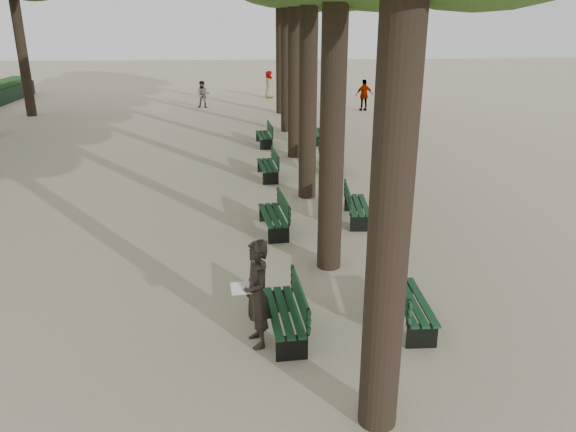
{
  "coord_description": "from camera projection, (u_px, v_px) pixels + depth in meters",
  "views": [
    {
      "loc": [
        -0.12,
        -8.2,
        5.29
      ],
      "look_at": [
        0.6,
        3.0,
        1.2
      ],
      "focal_mm": 35.0,
      "sensor_mm": 36.0,
      "label": 1
    }
  ],
  "objects": [
    {
      "name": "bench_right_2",
      "position": [
        331.0,
        163.0,
        19.84
      ],
      "size": [
        0.71,
        1.84,
        0.92
      ],
      "color": "black",
      "rests_on": "ground"
    },
    {
      "name": "bench_left_2",
      "position": [
        268.0,
        170.0,
        18.89
      ],
      "size": [
        0.74,
        1.85,
        0.92
      ],
      "color": "black",
      "rests_on": "ground"
    },
    {
      "name": "man_with_map",
      "position": [
        257.0,
        294.0,
        9.2
      ],
      "size": [
        0.72,
        0.83,
        1.88
      ],
      "color": "black",
      "rests_on": "ground"
    },
    {
      "name": "ground",
      "position": [
        264.0,
        344.0,
        9.51
      ],
      "size": [
        120.0,
        120.0,
        0.0
      ],
      "primitive_type": "plane",
      "color": "#B8A78B",
      "rests_on": "ground"
    },
    {
      "name": "bench_right_3",
      "position": [
        316.0,
        136.0,
        24.08
      ],
      "size": [
        0.69,
        1.84,
        0.92
      ],
      "color": "black",
      "rests_on": "ground"
    },
    {
      "name": "pedestrian_d",
      "position": [
        269.0,
        84.0,
        36.31
      ],
      "size": [
        0.55,
        0.9,
        1.72
      ],
      "primitive_type": "imported",
      "rotation": [
        0.0,
        0.0,
        1.31
      ],
      "color": "#262628",
      "rests_on": "ground"
    },
    {
      "name": "bench_right_1",
      "position": [
        357.0,
        211.0,
        15.01
      ],
      "size": [
        0.69,
        1.83,
        0.92
      ],
      "color": "black",
      "rests_on": "ground"
    },
    {
      "name": "bench_left_3",
      "position": [
        264.0,
        139.0,
        23.5
      ],
      "size": [
        0.73,
        1.84,
        0.92
      ],
      "color": "black",
      "rests_on": "ground"
    },
    {
      "name": "bench_left_1",
      "position": [
        273.0,
        222.0,
        14.26
      ],
      "size": [
        0.78,
        1.86,
        0.92
      ],
      "color": "black",
      "rests_on": "ground"
    },
    {
      "name": "pedestrian_c",
      "position": [
        364.0,
        95.0,
        31.6
      ],
      "size": [
        1.06,
        0.5,
        1.74
      ],
      "primitive_type": "imported",
      "rotation": [
        0.0,
        0.0,
        3.3
      ],
      "color": "#262628",
      "rests_on": "ground"
    },
    {
      "name": "bench_left_0",
      "position": [
        285.0,
        321.0,
        9.69
      ],
      "size": [
        0.72,
        1.84,
        0.92
      ],
      "color": "black",
      "rests_on": "ground"
    },
    {
      "name": "bench_right_0",
      "position": [
        410.0,
        310.0,
        10.03
      ],
      "size": [
        0.59,
        1.81,
        0.92
      ],
      "color": "black",
      "rests_on": "ground"
    },
    {
      "name": "pedestrian_a",
      "position": [
        203.0,
        94.0,
        32.55
      ],
      "size": [
        0.79,
        0.41,
        1.54
      ],
      "primitive_type": "imported",
      "rotation": [
        0.0,
        0.0,
        6.15
      ],
      "color": "#262628",
      "rests_on": "ground"
    }
  ]
}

